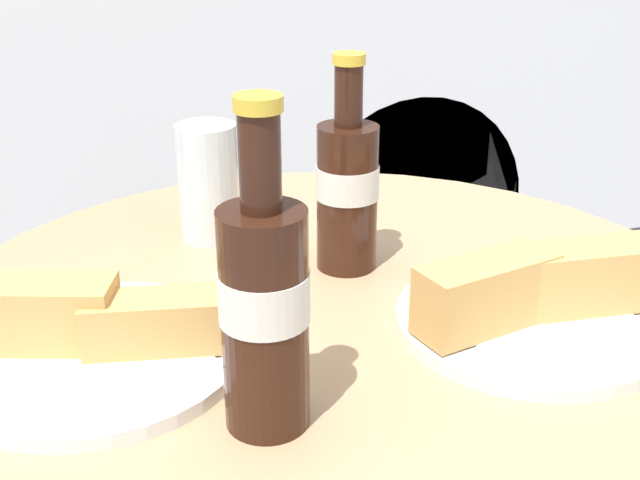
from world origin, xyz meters
name	(u,v)px	position (x,y,z in m)	size (l,w,h in m)	color
bistro_table	(332,453)	(0.00, 0.00, 0.55)	(0.78, 0.78, 0.72)	gold
cola_bottle_left	(264,306)	(-0.10, -0.15, 0.81)	(0.06, 0.06, 0.24)	#33190F
cola_bottle_right	(347,188)	(0.04, 0.08, 0.80)	(0.06, 0.06, 0.21)	#33190F
drinking_glass	(209,187)	(-0.07, 0.19, 0.78)	(0.06, 0.06, 0.13)	black
lunch_plate_near	(534,303)	(0.15, -0.09, 0.74)	(0.24, 0.23, 0.07)	white
lunch_plate_far	(88,338)	(-0.22, -0.02, 0.74)	(0.24, 0.24, 0.07)	white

